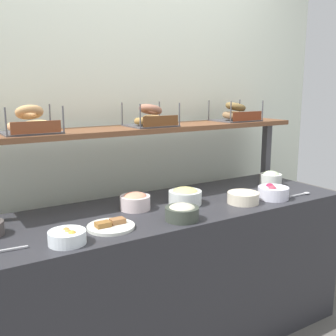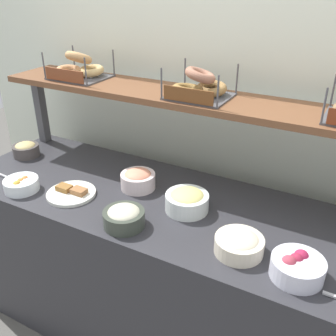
{
  "view_description": "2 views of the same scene",
  "coord_description": "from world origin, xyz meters",
  "px_view_note": "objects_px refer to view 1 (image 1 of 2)",
  "views": [
    {
      "loc": [
        -1.19,
        -1.86,
        1.52
      ],
      "look_at": [
        0.0,
        0.03,
        1.06
      ],
      "focal_mm": 43.27,
      "sensor_mm": 36.0,
      "label": 1
    },
    {
      "loc": [
        0.7,
        -1.29,
        1.79
      ],
      "look_at": [
        -0.01,
        0.0,
        1.03
      ],
      "focal_mm": 40.99,
      "sensor_mm": 36.0,
      "label": 2
    }
  ],
  "objects_px": {
    "bowl_potato_salad": "(243,196)",
    "bagel_basket_sesame": "(30,124)",
    "bowl_scallion_spread": "(271,178)",
    "bowl_egg_salad": "(185,196)",
    "bagel_basket_cinnamon_raisin": "(235,114)",
    "bagel_basket_everything": "(150,118)",
    "bowl_fruit_salad": "(67,237)",
    "bowl_beet_salad": "(273,192)",
    "serving_plate_white": "(111,226)",
    "bowl_tuna_salad": "(182,212)",
    "bowl_lox_spread": "(135,201)",
    "serving_spoon_near_plate": "(302,194)"
  },
  "relations": [
    {
      "from": "bowl_potato_salad",
      "to": "bowl_beet_salad",
      "type": "height_order",
      "value": "bowl_beet_salad"
    },
    {
      "from": "bowl_fruit_salad",
      "to": "bowl_lox_spread",
      "type": "bearing_deg",
      "value": 30.8
    },
    {
      "from": "bowl_potato_salad",
      "to": "bowl_tuna_salad",
      "type": "bearing_deg",
      "value": -172.36
    },
    {
      "from": "bowl_egg_salad",
      "to": "bagel_basket_sesame",
      "type": "distance_m",
      "value": 0.93
    },
    {
      "from": "bowl_potato_salad",
      "to": "bagel_basket_sesame",
      "type": "relative_size",
      "value": 0.65
    },
    {
      "from": "bowl_fruit_salad",
      "to": "bagel_basket_everything",
      "type": "relative_size",
      "value": 0.59
    },
    {
      "from": "bowl_fruit_salad",
      "to": "bagel_basket_sesame",
      "type": "distance_m",
      "value": 0.67
    },
    {
      "from": "bowl_lox_spread",
      "to": "serving_spoon_near_plate",
      "type": "height_order",
      "value": "bowl_lox_spread"
    },
    {
      "from": "bowl_lox_spread",
      "to": "bowl_egg_salad",
      "type": "bearing_deg",
      "value": -11.81
    },
    {
      "from": "bowl_lox_spread",
      "to": "bowl_egg_salad",
      "type": "xyz_separation_m",
      "value": [
        0.29,
        -0.06,
        0.0
      ]
    },
    {
      "from": "bowl_beet_salad",
      "to": "bagel_basket_sesame",
      "type": "distance_m",
      "value": 1.44
    },
    {
      "from": "serving_plate_white",
      "to": "bowl_potato_salad",
      "type": "bearing_deg",
      "value": -1.28
    },
    {
      "from": "bagel_basket_everything",
      "to": "bowl_lox_spread",
      "type": "bearing_deg",
      "value": -137.23
    },
    {
      "from": "bowl_beet_salad",
      "to": "bowl_lox_spread",
      "type": "bearing_deg",
      "value": 162.67
    },
    {
      "from": "bowl_scallion_spread",
      "to": "bowl_beet_salad",
      "type": "bearing_deg",
      "value": -134.03
    },
    {
      "from": "bowl_egg_salad",
      "to": "bagel_basket_cinnamon_raisin",
      "type": "bearing_deg",
      "value": 24.3
    },
    {
      "from": "bowl_potato_salad",
      "to": "bagel_basket_everything",
      "type": "height_order",
      "value": "bagel_basket_everything"
    },
    {
      "from": "bowl_potato_salad",
      "to": "bagel_basket_cinnamon_raisin",
      "type": "distance_m",
      "value": 0.69
    },
    {
      "from": "bowl_beet_salad",
      "to": "bagel_basket_everything",
      "type": "relative_size",
      "value": 0.66
    },
    {
      "from": "bowl_potato_salad",
      "to": "bowl_fruit_salad",
      "type": "height_order",
      "value": "bowl_potato_salad"
    },
    {
      "from": "bowl_egg_salad",
      "to": "bagel_basket_sesame",
      "type": "relative_size",
      "value": 0.67
    },
    {
      "from": "bowl_potato_salad",
      "to": "serving_spoon_near_plate",
      "type": "xyz_separation_m",
      "value": [
        0.43,
        -0.07,
        -0.03
      ]
    },
    {
      "from": "bowl_potato_salad",
      "to": "bowl_egg_salad",
      "type": "bearing_deg",
      "value": 150.96
    },
    {
      "from": "bowl_tuna_salad",
      "to": "bagel_basket_sesame",
      "type": "distance_m",
      "value": 0.9
    },
    {
      "from": "bowl_fruit_salad",
      "to": "bowl_scallion_spread",
      "type": "bearing_deg",
      "value": 10.2
    },
    {
      "from": "bowl_lox_spread",
      "to": "bagel_basket_cinnamon_raisin",
      "type": "bearing_deg",
      "value": 13.29
    },
    {
      "from": "serving_spoon_near_plate",
      "to": "bowl_tuna_salad",
      "type": "bearing_deg",
      "value": 179.66
    },
    {
      "from": "bagel_basket_sesame",
      "to": "bagel_basket_cinnamon_raisin",
      "type": "distance_m",
      "value": 1.38
    },
    {
      "from": "serving_spoon_near_plate",
      "to": "bagel_basket_cinnamon_raisin",
      "type": "relative_size",
      "value": 0.61
    },
    {
      "from": "bowl_lox_spread",
      "to": "bowl_tuna_salad",
      "type": "relative_size",
      "value": 0.97
    },
    {
      "from": "serving_plate_white",
      "to": "bagel_basket_cinnamon_raisin",
      "type": "xyz_separation_m",
      "value": [
        1.13,
        0.42,
        0.47
      ]
    },
    {
      "from": "bowl_lox_spread",
      "to": "bowl_scallion_spread",
      "type": "height_order",
      "value": "bowl_scallion_spread"
    },
    {
      "from": "serving_spoon_near_plate",
      "to": "bowl_egg_salad",
      "type": "bearing_deg",
      "value": 162.23
    },
    {
      "from": "bowl_tuna_salad",
      "to": "bagel_basket_everything",
      "type": "relative_size",
      "value": 0.62
    },
    {
      "from": "bowl_tuna_salad",
      "to": "bowl_beet_salad",
      "type": "bearing_deg",
      "value": 3.16
    },
    {
      "from": "bowl_fruit_salad",
      "to": "bowl_beet_salad",
      "type": "height_order",
      "value": "bowl_beet_salad"
    },
    {
      "from": "serving_plate_white",
      "to": "bagel_basket_everything",
      "type": "relative_size",
      "value": 0.82
    },
    {
      "from": "bowl_scallion_spread",
      "to": "bagel_basket_sesame",
      "type": "distance_m",
      "value": 1.59
    },
    {
      "from": "serving_plate_white",
      "to": "bagel_basket_cinnamon_raisin",
      "type": "relative_size",
      "value": 0.77
    },
    {
      "from": "bowl_tuna_salad",
      "to": "bowl_egg_salad",
      "type": "relative_size",
      "value": 0.91
    },
    {
      "from": "bowl_potato_salad",
      "to": "serving_plate_white",
      "type": "xyz_separation_m",
      "value": [
        -0.83,
        0.02,
        -0.03
      ]
    },
    {
      "from": "bowl_potato_salad",
      "to": "bagel_basket_sesame",
      "type": "xyz_separation_m",
      "value": [
        -1.07,
        0.44,
        0.44
      ]
    },
    {
      "from": "bagel_basket_sesame",
      "to": "serving_plate_white",
      "type": "bearing_deg",
      "value": -59.79
    },
    {
      "from": "bowl_lox_spread",
      "to": "bowl_beet_salad",
      "type": "xyz_separation_m",
      "value": [
        0.8,
        -0.25,
        -0.01
      ]
    },
    {
      "from": "bagel_basket_everything",
      "to": "bowl_tuna_salad",
      "type": "bearing_deg",
      "value": -101.51
    },
    {
      "from": "bowl_egg_salad",
      "to": "bagel_basket_sesame",
      "type": "bearing_deg",
      "value": 160.54
    },
    {
      "from": "bowl_potato_salad",
      "to": "serving_spoon_near_plate",
      "type": "relative_size",
      "value": 1.01
    },
    {
      "from": "bowl_beet_salad",
      "to": "bowl_fruit_salad",
      "type": "bearing_deg",
      "value": -178.45
    },
    {
      "from": "bowl_fruit_salad",
      "to": "bagel_basket_everything",
      "type": "bearing_deg",
      "value": 34.91
    },
    {
      "from": "bowl_potato_salad",
      "to": "bagel_basket_cinnamon_raisin",
      "type": "bearing_deg",
      "value": 54.82
    }
  ]
}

